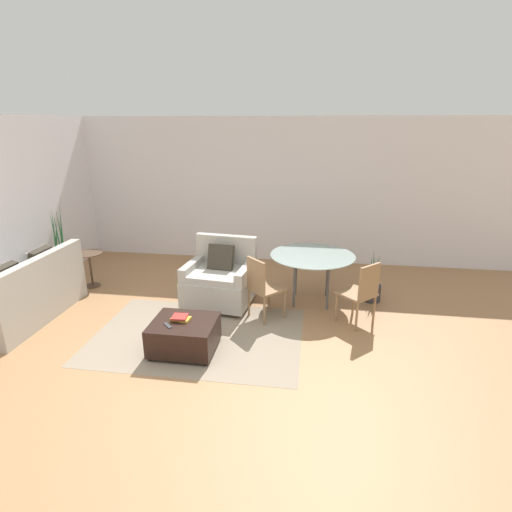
% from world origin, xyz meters
% --- Properties ---
extents(ground_plane, '(20.00, 20.00, 0.00)m').
position_xyz_m(ground_plane, '(0.00, 0.00, 0.00)').
color(ground_plane, '#A3754C').
extents(wall_back, '(12.00, 0.06, 2.75)m').
position_xyz_m(wall_back, '(0.00, 3.95, 1.38)').
color(wall_back, white).
rests_on(wall_back, ground_plane).
extents(wall_left, '(0.06, 12.00, 2.75)m').
position_xyz_m(wall_left, '(-3.38, 1.50, 1.38)').
color(wall_left, white).
rests_on(wall_left, ground_plane).
extents(area_rug, '(2.68, 1.86, 0.01)m').
position_xyz_m(area_rug, '(-0.25, 0.76, 0.00)').
color(area_rug, gray).
rests_on(area_rug, ground_plane).
extents(couch, '(0.93, 1.77, 0.93)m').
position_xyz_m(couch, '(-2.79, 0.89, 0.31)').
color(couch, '#B2ADA3').
rests_on(couch, ground_plane).
extents(armchair, '(1.05, 0.96, 0.99)m').
position_xyz_m(armchair, '(-0.18, 1.77, 0.38)').
color(armchair, '#B2ADA3').
rests_on(armchair, ground_plane).
extents(ottoman, '(0.76, 0.66, 0.38)m').
position_xyz_m(ottoman, '(-0.30, 0.40, 0.21)').
color(ottoman, black).
rests_on(ottoman, ground_plane).
extents(book_stack, '(0.24, 0.18, 0.05)m').
position_xyz_m(book_stack, '(-0.35, 0.44, 0.41)').
color(book_stack, gold).
rests_on(book_stack, ottoman).
extents(tv_remote_primary, '(0.13, 0.13, 0.01)m').
position_xyz_m(tv_remote_primary, '(-0.45, 0.27, 0.39)').
color(tv_remote_primary, '#333338').
rests_on(tv_remote_primary, ottoman).
extents(potted_plant, '(0.36, 0.36, 1.41)m').
position_xyz_m(potted_plant, '(-3.00, 2.14, 0.31)').
color(potted_plant, brown).
rests_on(potted_plant, ground_plane).
extents(side_table, '(0.44, 0.44, 0.59)m').
position_xyz_m(side_table, '(-2.48, 2.10, 0.42)').
color(side_table, '#4C3828').
rests_on(side_table, ground_plane).
extents(dining_table, '(1.26, 1.26, 0.76)m').
position_xyz_m(dining_table, '(1.18, 2.03, 0.69)').
color(dining_table, '#8C9E99').
rests_on(dining_table, ground_plane).
extents(dining_chair_near_left, '(0.59, 0.59, 0.90)m').
position_xyz_m(dining_chair_near_left, '(0.51, 1.36, 0.52)').
color(dining_chair_near_left, '#93704C').
rests_on(dining_chair_near_left, ground_plane).
extents(dining_chair_near_right, '(0.59, 0.59, 0.90)m').
position_xyz_m(dining_chair_near_right, '(1.85, 1.36, 0.52)').
color(dining_chair_near_right, '#93704C').
rests_on(dining_chair_near_right, ground_plane).
extents(potted_plant_small, '(0.25, 0.25, 0.83)m').
position_xyz_m(potted_plant_small, '(2.12, 2.19, 0.21)').
color(potted_plant_small, '#333338').
rests_on(potted_plant_small, ground_plane).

